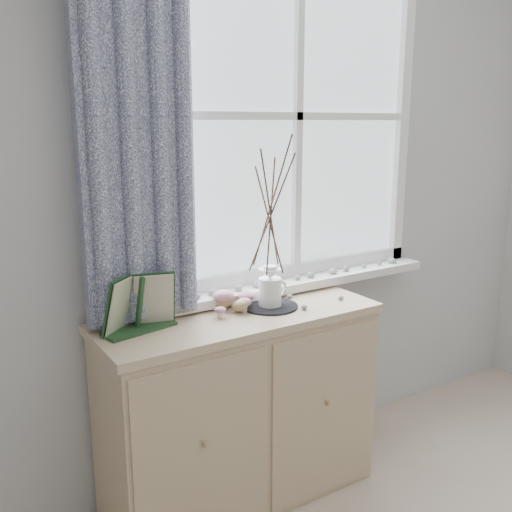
# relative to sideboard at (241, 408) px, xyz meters

# --- Properties ---
(sideboard) EXTENTS (1.20, 0.45, 0.85)m
(sideboard) POSITION_rel_sideboard_xyz_m (0.00, 0.00, 0.00)
(sideboard) COLOR beige
(sideboard) RESTS_ON ground
(botanical_book) EXTENTS (0.35, 0.19, 0.23)m
(botanical_book) POSITION_rel_sideboard_xyz_m (-0.42, 0.01, 0.54)
(botanical_book) COLOR #1E3F20
(botanical_book) RESTS_ON sideboard
(toadstool_cluster) EXTENTS (0.22, 0.15, 0.09)m
(toadstool_cluster) POSITION_rel_sideboard_xyz_m (0.00, 0.06, 0.47)
(toadstool_cluster) COLOR white
(toadstool_cluster) RESTS_ON sideboard
(wooden_eggs) EXTENTS (0.10, 0.12, 0.08)m
(wooden_eggs) POSITION_rel_sideboard_xyz_m (-0.01, 0.05, 0.46)
(wooden_eggs) COLOR tan
(wooden_eggs) RESTS_ON sideboard
(songbird_figurine) EXTENTS (0.12, 0.07, 0.06)m
(songbird_figurine) POSITION_rel_sideboard_xyz_m (0.16, 0.02, 0.45)
(songbird_figurine) COLOR beige
(songbird_figurine) RESTS_ON sideboard
(crocheted_doily) EXTENTS (0.24, 0.24, 0.01)m
(crocheted_doily) POSITION_rel_sideboard_xyz_m (0.16, 0.01, 0.43)
(crocheted_doily) COLOR black
(crocheted_doily) RESTS_ON sideboard
(twig_pitcher) EXTENTS (0.31, 0.31, 0.74)m
(twig_pitcher) POSITION_rel_sideboard_xyz_m (0.16, 0.01, 0.85)
(twig_pitcher) COLOR white
(twig_pitcher) RESTS_ON crocheted_doily
(sideboard_pebbles) EXTENTS (0.25, 0.18, 0.02)m
(sideboard_pebbles) POSITION_rel_sideboard_xyz_m (0.35, -0.03, 0.43)
(sideboard_pebbles) COLOR #969699
(sideboard_pebbles) RESTS_ON sideboard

